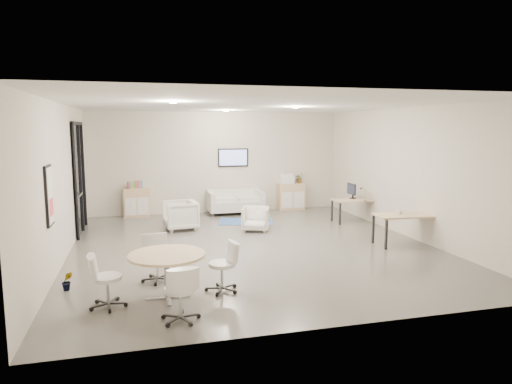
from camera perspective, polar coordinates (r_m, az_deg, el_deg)
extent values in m
cube|color=#5D5A55|center=(10.70, -0.50, -8.80)|extent=(8.00, 9.00, 0.80)
cube|color=white|center=(10.28, -0.53, 13.07)|extent=(8.00, 9.00, 0.80)
cube|color=beige|center=(15.08, -5.08, 3.82)|extent=(8.00, 0.80, 3.20)
cube|color=beige|center=(5.73, 11.59, -3.16)|extent=(8.00, 0.80, 3.20)
cube|color=beige|center=(10.17, -25.32, 1.07)|extent=(0.80, 9.00, 3.20)
cube|color=beige|center=(12.15, 20.07, 2.36)|extent=(0.80, 9.00, 3.20)
cube|color=black|center=(12.58, -21.24, 1.68)|extent=(0.02, 1.90, 2.85)
cube|color=black|center=(12.51, -21.47, 7.99)|extent=(0.06, 1.90, 0.08)
cube|color=black|center=(11.68, -21.64, 1.21)|extent=(0.06, 0.08, 2.85)
cube|color=black|center=(13.48, -20.73, 2.09)|extent=(0.06, 0.08, 2.85)
cube|color=black|center=(12.73, -21.08, 1.75)|extent=(0.06, 0.07, 2.85)
cube|color=#B2B2B7|center=(12.17, -21.11, -0.29)|extent=(0.04, 0.60, 0.05)
cube|color=black|center=(8.54, -24.44, -0.41)|extent=(0.04, 0.54, 1.04)
cube|color=white|center=(8.53, -24.30, -0.40)|extent=(0.01, 0.46, 0.96)
cube|color=#E24154|center=(8.56, -24.20, -1.73)|extent=(0.01, 0.32, 0.30)
cube|color=black|center=(14.74, -2.88, 4.33)|extent=(0.98, 0.05, 0.58)
cube|color=#8FA6F8|center=(14.71, -2.86, 4.32)|extent=(0.90, 0.01, 0.50)
cylinder|color=#FFEAC6|center=(8.97, -10.34, 10.99)|extent=(0.14, 0.14, 0.03)
cylinder|color=#FFEAC6|center=(11.08, 4.96, 10.50)|extent=(0.14, 0.14, 0.03)
cylinder|color=#FFEAC6|center=(13.18, -3.77, 10.11)|extent=(0.14, 0.14, 0.03)
cube|color=tan|center=(14.39, -14.68, -1.29)|extent=(0.77, 0.39, 0.87)
cube|color=white|center=(14.20, -15.39, -1.79)|extent=(0.32, 0.02, 0.52)
cube|color=white|center=(14.20, -13.95, -1.74)|extent=(0.32, 0.02, 0.52)
cube|color=tan|center=(15.19, 4.37, -0.54)|extent=(0.89, 0.41, 0.89)
cube|color=white|center=(14.94, 3.90, -1.02)|extent=(0.37, 0.02, 0.53)
cube|color=white|center=(15.07, 5.37, -0.96)|extent=(0.37, 0.02, 0.53)
cube|color=red|center=(14.31, -15.73, 0.83)|extent=(0.04, 0.14, 0.22)
cube|color=#337FCC|center=(14.31, -15.50, 0.84)|extent=(0.04, 0.14, 0.22)
cube|color=gold|center=(14.31, -15.26, 0.85)|extent=(0.04, 0.14, 0.22)
cube|color=#4CB24C|center=(14.31, -15.03, 0.86)|extent=(0.04, 0.14, 0.22)
cube|color=#CC6619|center=(14.31, -14.80, 0.87)|extent=(0.04, 0.14, 0.22)
cube|color=purple|center=(14.31, -14.57, 0.87)|extent=(0.04, 0.14, 0.22)
cube|color=#E54C7F|center=(14.31, -14.34, 0.88)|extent=(0.04, 0.14, 0.22)
cube|color=teal|center=(14.31, -14.10, 0.89)|extent=(0.04, 0.14, 0.22)
cube|color=white|center=(15.07, 3.87, 1.61)|extent=(0.51, 0.45, 0.27)
cube|color=white|center=(15.05, 3.87, 2.22)|extent=(0.38, 0.34, 0.06)
cube|color=silver|center=(14.47, -2.58, -1.65)|extent=(1.74, 0.90, 0.32)
cube|color=silver|center=(14.74, -2.86, -0.20)|extent=(1.73, 0.23, 0.32)
cube|color=silver|center=(14.30, -5.66, -1.14)|extent=(0.17, 0.86, 0.65)
cube|color=silver|center=(14.62, 0.43, -0.90)|extent=(0.17, 0.86, 0.65)
cube|color=#32599B|center=(13.26, -1.27, -3.69)|extent=(1.73, 1.36, 0.01)
imported|color=silver|center=(12.33, -9.43, -2.70)|extent=(0.86, 0.91, 0.85)
imported|color=silver|center=(12.03, -0.06, -3.24)|extent=(0.85, 0.83, 0.70)
cube|color=tan|center=(13.42, 12.28, -0.96)|extent=(1.30, 0.69, 0.04)
cube|color=black|center=(12.98, 10.46, -2.70)|extent=(0.05, 0.05, 0.63)
cube|color=black|center=(13.51, 15.00, -2.41)|extent=(0.05, 0.05, 0.63)
cube|color=black|center=(13.46, 9.48, -2.29)|extent=(0.05, 0.05, 0.63)
cube|color=black|center=(13.98, 13.90, -2.03)|extent=(0.05, 0.05, 0.63)
cube|color=tan|center=(11.10, 18.08, -2.80)|extent=(1.41, 0.80, 0.04)
cube|color=black|center=(10.61, 15.96, -5.16)|extent=(0.05, 0.05, 0.67)
cube|color=black|center=(11.29, 21.50, -4.62)|extent=(0.05, 0.05, 0.67)
cube|color=black|center=(11.10, 14.44, -4.52)|extent=(0.05, 0.05, 0.67)
cube|color=black|center=(11.75, 19.83, -4.05)|extent=(0.05, 0.05, 0.67)
cylinder|color=black|center=(13.55, 12.00, -0.75)|extent=(0.20, 0.20, 0.02)
cube|color=black|center=(13.53, 12.02, -0.25)|extent=(0.04, 0.03, 0.24)
cube|color=black|center=(13.49, 11.84, 0.37)|extent=(0.03, 0.50, 0.32)
cylinder|color=tan|center=(7.36, -11.10, -7.74)|extent=(1.21, 1.21, 0.04)
cylinder|color=#B2B2B7|center=(7.47, -11.02, -10.45)|extent=(0.10, 0.10, 0.69)
cube|color=#B2B2B7|center=(7.58, -10.96, -12.84)|extent=(0.70, 0.06, 0.03)
cube|color=#B2B2B7|center=(7.58, -10.96, -12.84)|extent=(0.06, 0.70, 0.03)
imported|color=#3F7F3F|center=(15.23, 5.45, 1.63)|extent=(0.35, 0.37, 0.25)
imported|color=#3F7F3F|center=(8.39, -22.49, -10.83)|extent=(0.22, 0.34, 0.14)
imported|color=white|center=(11.17, 17.54, -2.28)|extent=(0.12, 0.10, 0.12)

